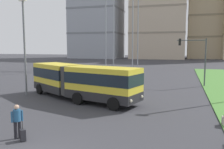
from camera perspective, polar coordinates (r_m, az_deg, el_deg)
articulated_bus at (r=21.02m, az=-7.92°, el=-1.50°), size 11.69×6.95×3.00m
car_grey_wagon at (r=31.13m, az=-5.83°, el=-0.53°), size 4.47×2.17×1.58m
pedestrian_crossing at (r=12.95m, az=-21.86°, el=-9.94°), size 0.41×0.47×1.74m
rolling_suitcase at (r=12.74m, az=-20.68°, el=-13.42°), size 0.43×0.42×0.97m
traffic_light_far_right at (r=29.55m, az=19.51°, el=4.78°), size 3.30×0.28×5.60m
streetlight_left at (r=23.89m, az=-20.33°, el=7.08°), size 0.70×0.28×9.04m
apartment_tower_westcentre at (r=100.96m, az=11.19°, el=14.98°), size 21.42×17.54×39.10m
apartment_tower_centre at (r=108.81m, az=22.21°, el=14.74°), size 15.76×16.30×41.86m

